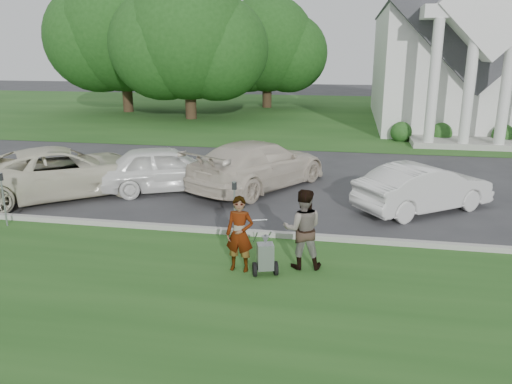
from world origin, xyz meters
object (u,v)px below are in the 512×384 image
(person_left, at_px, (240,235))
(parking_meter_near, at_px, (235,203))
(car_c, at_px, (259,165))
(car_d, at_px, (424,188))
(parking_meter_far, at_px, (3,193))
(car_a, at_px, (63,172))
(car_b, at_px, (166,168))
(church, at_px, (455,28))
(tree_back, at_px, (267,48))
(person_right, at_px, (303,230))
(tree_left, at_px, (188,42))
(tree_far, at_px, (123,35))
(striping_cart, at_px, (265,257))

(person_left, xyz_separation_m, parking_meter_near, (-0.54, 1.85, 0.12))
(car_c, relative_size, car_d, 1.32)
(parking_meter_far, xyz_separation_m, car_a, (-0.07, 3.00, -0.14))
(car_a, xyz_separation_m, car_b, (3.06, 1.20, -0.03))
(church, bearing_deg, car_c, -117.10)
(church, xyz_separation_m, person_left, (-8.37, -24.66, -5.12))
(tree_back, height_order, car_d, tree_back)
(person_right, bearing_deg, church, -114.88)
(church, bearing_deg, tree_back, 152.15)
(tree_left, height_order, car_d, tree_left)
(car_a, bearing_deg, tree_far, -21.01)
(church, distance_m, person_left, 26.54)
(person_right, bearing_deg, tree_left, -75.37)
(tree_left, relative_size, tree_far, 0.91)
(car_b, bearing_deg, parking_meter_far, 119.96)
(tree_back, xyz_separation_m, car_d, (9.06, -26.44, -4.02))
(person_left, bearing_deg, car_d, 52.15)
(church, distance_m, tree_far, 23.09)
(tree_far, relative_size, parking_meter_near, 7.81)
(person_left, xyz_separation_m, car_c, (-0.81, 6.72, -0.00))
(tree_back, xyz_separation_m, striping_cart, (5.21, -31.67, -4.31))
(person_right, bearing_deg, car_d, -132.26)
(parking_meter_far, relative_size, car_a, 0.26)
(parking_meter_near, height_order, parking_meter_far, parking_meter_far)
(tree_left, xyz_separation_m, person_right, (9.94, -23.13, -4.23))
(church, relative_size, tree_left, 2.27)
(tree_far, bearing_deg, person_right, -58.62)
(parking_meter_near, xyz_separation_m, parking_meter_far, (-6.26, -0.27, 0.00))
(person_left, xyz_separation_m, car_b, (-3.81, 5.78, -0.05))
(tree_back, bearing_deg, car_a, -94.73)
(tree_left, height_order, parking_meter_near, tree_left)
(parking_meter_far, bearing_deg, car_b, 54.50)
(tree_back, height_order, striping_cart, tree_back)
(car_c, bearing_deg, striping_cart, 130.53)
(person_left, relative_size, person_right, 0.93)
(tree_far, xyz_separation_m, striping_cart, (15.22, -26.67, -5.28))
(person_right, relative_size, parking_meter_near, 1.19)
(striping_cart, bearing_deg, car_b, 108.35)
(church, height_order, car_d, church)
(person_left, height_order, car_a, person_left)
(parking_meter_far, bearing_deg, tree_left, 94.79)
(car_b, height_order, car_c, car_c)
(car_b, bearing_deg, church, -57.36)
(tree_far, bearing_deg, car_a, -70.51)
(tree_back, xyz_separation_m, parking_meter_far, (-2.16, -29.95, -3.78))
(person_right, relative_size, car_b, 0.39)
(tree_far, distance_m, car_a, 23.80)
(car_b, bearing_deg, parking_meter_near, -164.75)
(tree_left, distance_m, person_right, 25.53)
(tree_left, xyz_separation_m, car_d, (13.06, -18.44, -4.41))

